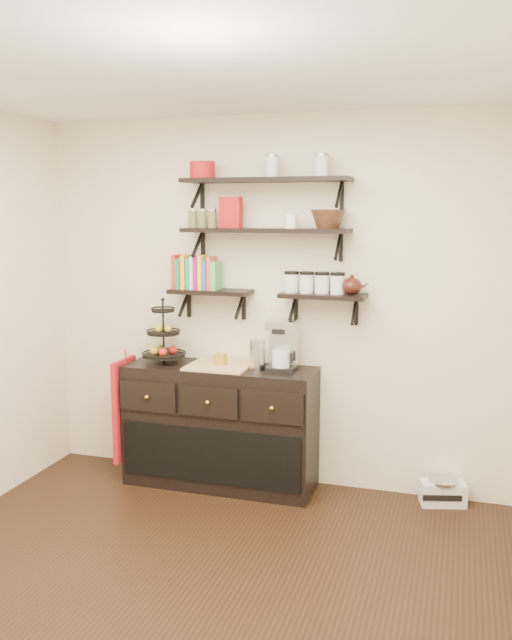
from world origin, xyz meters
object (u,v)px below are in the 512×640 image
object	(u,v)px
fruit_stand	(164,341)
coffee_maker	(283,346)
radio	(443,492)
sideboard	(220,426)

from	to	relation	value
fruit_stand	coffee_maker	xyz separation A→B (m)	(0.91, 0.02, 0.01)
coffee_maker	radio	bearing A→B (deg)	2.22
radio	fruit_stand	bearing A→B (deg)	168.53
coffee_maker	radio	world-z (taller)	coffee_maker
sideboard	coffee_maker	size ratio (longest dim) A/B	3.83
fruit_stand	sideboard	bearing A→B (deg)	-0.41
coffee_maker	radio	distance (m)	1.50
fruit_stand	radio	xyz separation A→B (m)	(2.04, 0.11, -0.97)
fruit_stand	radio	distance (m)	2.26
sideboard	fruit_stand	distance (m)	0.75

